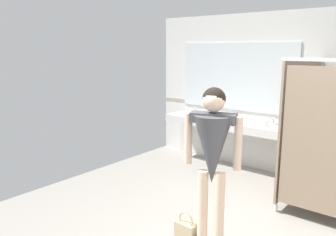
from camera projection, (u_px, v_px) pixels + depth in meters
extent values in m
cube|color=silver|center=(320.00, 97.00, 5.35)|extent=(6.20, 0.12, 2.71)
cube|color=#9E937F|center=(317.00, 116.00, 5.36)|extent=(6.20, 0.01, 0.06)
cube|color=silver|center=(226.00, 124.00, 6.09)|extent=(2.37, 0.56, 0.14)
cube|color=silver|center=(232.00, 144.00, 6.36)|extent=(2.37, 0.08, 0.71)
cube|color=beige|center=(189.00, 117.00, 6.56)|extent=(0.42, 0.31, 0.11)
cylinder|color=silver|center=(196.00, 110.00, 6.70)|extent=(0.04, 0.04, 0.11)
cylinder|color=silver|center=(194.00, 109.00, 6.65)|extent=(0.03, 0.11, 0.03)
sphere|color=silver|center=(199.00, 112.00, 6.67)|extent=(0.04, 0.04, 0.04)
cube|color=beige|center=(225.00, 123.00, 6.07)|extent=(0.42, 0.31, 0.11)
cylinder|color=silver|center=(231.00, 115.00, 6.21)|extent=(0.04, 0.04, 0.11)
cylinder|color=silver|center=(230.00, 113.00, 6.16)|extent=(0.03, 0.11, 0.03)
sphere|color=silver|center=(235.00, 117.00, 6.18)|extent=(0.04, 0.04, 0.04)
cube|color=beige|center=(267.00, 129.00, 5.58)|extent=(0.42, 0.31, 0.11)
cylinder|color=silver|center=(273.00, 121.00, 5.72)|extent=(0.04, 0.04, 0.11)
cylinder|color=silver|center=(272.00, 119.00, 5.67)|extent=(0.03, 0.11, 0.03)
sphere|color=silver|center=(277.00, 123.00, 5.69)|extent=(0.04, 0.04, 0.04)
cube|color=silver|center=(236.00, 77.00, 6.15)|extent=(2.27, 0.02, 1.21)
cube|color=#84705B|center=(299.00, 125.00, 4.79)|extent=(0.03, 1.51, 1.84)
cylinder|color=silver|center=(276.00, 207.00, 4.46)|extent=(0.05, 0.05, 0.12)
cube|color=#84705B|center=(319.00, 142.00, 3.95)|extent=(0.86, 0.03, 1.74)
cylinder|color=beige|center=(219.00, 211.00, 3.56)|extent=(0.11, 0.11, 0.85)
cylinder|color=beige|center=(203.00, 208.00, 3.63)|extent=(0.11, 0.11, 0.85)
cone|color=#47474C|center=(212.00, 150.00, 3.46)|extent=(0.50, 0.50, 0.72)
cube|color=#47474C|center=(213.00, 118.00, 3.40)|extent=(0.49, 0.29, 0.10)
cylinder|color=beige|center=(238.00, 144.00, 3.35)|extent=(0.08, 0.08, 0.54)
cylinder|color=beige|center=(188.00, 139.00, 3.54)|extent=(0.08, 0.08, 0.54)
sphere|color=beige|center=(214.00, 101.00, 3.36)|extent=(0.23, 0.23, 0.23)
sphere|color=black|center=(214.00, 99.00, 3.37)|extent=(0.23, 0.23, 0.23)
cube|color=tan|center=(186.00, 231.00, 3.80)|extent=(0.24, 0.12, 0.19)
torus|color=tan|center=(186.00, 220.00, 3.78)|extent=(0.19, 0.02, 0.19)
cylinder|color=white|center=(282.00, 121.00, 5.60)|extent=(0.07, 0.07, 0.17)
cylinder|color=black|center=(282.00, 115.00, 5.58)|extent=(0.03, 0.03, 0.04)
cylinder|color=white|center=(266.00, 123.00, 5.55)|extent=(0.07, 0.07, 0.10)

